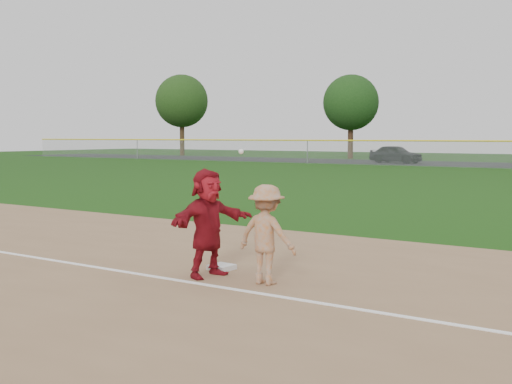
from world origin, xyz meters
The scene contains 8 objects.
ground centered at (0.00, 0.00, 0.00)m, with size 160.00×160.00×0.00m, color #163F0C.
foul_line centered at (0.00, -0.80, 0.03)m, with size 60.00×0.10×0.01m, color white.
first_base centered at (0.07, 0.29, 0.06)m, with size 0.39×0.39×0.09m, color silver.
base_runner centered at (0.20, -0.28, 0.93)m, with size 1.68×0.54×1.81m, color maroon.
car_left centered at (-13.96, 45.08, 0.80)m, with size 1.86×4.63×1.58m, color black.
first_base_play centered at (1.31, -0.19, 0.81)m, with size 1.03×0.59×2.14m.
tree_0 centered at (-44.00, 52.00, 6.59)m, with size 6.40×6.40×9.81m.
tree_1 centered at (-22.00, 53.00, 5.83)m, with size 5.80×5.80×8.75m.
Camera 1 is at (6.68, -8.67, 2.36)m, focal length 45.00 mm.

